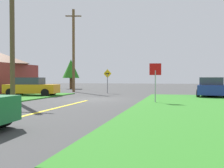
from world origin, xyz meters
TOP-DOWN VIEW (x-y plane):
  - ground_plane at (0.00, 0.00)m, footprint 120.00×120.00m
  - lane_stripe_center at (0.00, -8.00)m, footprint 0.20×14.00m
  - stop_sign at (4.75, -1.89)m, footprint 0.71×0.16m
  - parked_car_near_building at (-6.37, 2.26)m, footprint 4.77×2.36m
  - car_on_crossroad at (8.80, 4.42)m, footprint 2.65×4.14m
  - utility_pole_near at (-5.03, -2.19)m, footprint 1.80×0.32m
  - utility_pole_mid at (-5.39, 9.52)m, footprint 1.76×0.61m
  - direction_sign at (-0.90, 7.72)m, footprint 0.89×0.20m
  - oak_tree_left at (-9.25, 17.72)m, footprint 2.50×2.50m

SIDE VIEW (x-z plane):
  - ground_plane at x=0.00m, z-range 0.00..0.00m
  - lane_stripe_center at x=0.00m, z-range 0.00..0.01m
  - car_on_crossroad at x=8.80m, z-range -0.01..1.61m
  - parked_car_near_building at x=-6.37m, z-range 0.00..1.62m
  - direction_sign at x=-0.90m, z-range 0.30..2.79m
  - stop_sign at x=4.75m, z-range 0.49..2.94m
  - oak_tree_left at x=-9.25m, z-range 0.77..5.15m
  - utility_pole_near at x=-5.03m, z-range 0.10..9.00m
  - utility_pole_mid at x=-5.39m, z-range 0.12..9.49m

